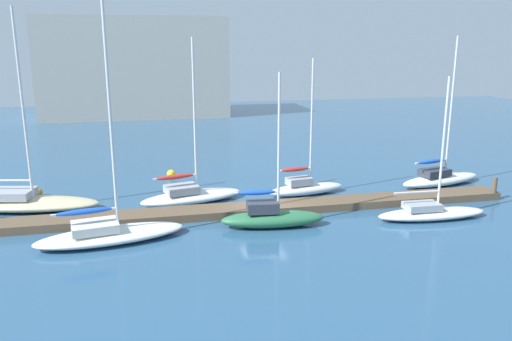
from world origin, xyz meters
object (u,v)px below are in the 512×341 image
Objects in this scene: sailboat_5 at (431,211)px; mooring_buoy_yellow at (171,174)px; sailboat_3 at (271,216)px; sailboat_6 at (440,177)px; sailboat_4 at (305,186)px; sailboat_2 at (190,194)px; sailboat_0 at (24,201)px; harbor_building_distant at (135,67)px; sailboat_1 at (109,232)px; mooring_buoy_orange at (38,192)px.

sailboat_5 is 12.07× the size of mooring_buoy_yellow.
sailboat_6 reaches higher than sailboat_3.
sailboat_3 is 12.24m from mooring_buoy_yellow.
sailboat_2 is at bearing 172.01° from sailboat_4.
sailboat_0 is 0.46× the size of harbor_building_distant.
mooring_buoy_yellow is (8.78, 5.39, -0.19)m from sailboat_0.
sailboat_6 is 47.54m from harbor_building_distant.
sailboat_3 is 12.50× the size of mooring_buoy_yellow.
harbor_building_distant reaches higher than sailboat_2.
sailboat_4 is (16.99, -0.64, 0.05)m from sailboat_0.
sailboat_6 reaches higher than sailboat_2.
sailboat_4 is at bearing 15.58° from sailboat_1.
sailboat_0 is 1.16× the size of sailboat_2.
sailboat_2 is 18.25× the size of mooring_buoy_orange.
sailboat_0 is at bearing 169.06° from sailboat_4.
sailboat_5 is 7.62m from sailboat_6.
sailboat_2 is 7.38m from sailboat_4.
harbor_building_distant is at bearing 93.42° from sailboat_0.
sailboat_2 is at bearing 7.30° from sailboat_0.
sailboat_2 is 17.20m from sailboat_6.
sailboat_0 is 21.21× the size of mooring_buoy_orange.
sailboat_4 is 1.11× the size of sailboat_5.
sailboat_0 is 8.09m from sailboat_1.
sailboat_0 is 17.69× the size of mooring_buoy_yellow.
sailboat_2 is 1.26× the size of sailboat_5.
harbor_building_distant reaches higher than sailboat_5.
sailboat_5 is at bearing -57.08° from sailboat_4.
sailboat_5 is at bearing 1.04° from sailboat_3.
sailboat_2 is at bearing -20.09° from mooring_buoy_orange.
sailboat_4 is (7.38, 0.10, 0.04)m from sailboat_2.
sailboat_0 is 1.46× the size of sailboat_5.
sailboat_6 is (17.19, 0.28, 0.03)m from sailboat_2.
harbor_building_distant is at bearing 104.06° from sailboat_3.
sailboat_4 is at bearing 133.64° from sailboat_5.
sailboat_2 is at bearing 131.43° from sailboat_3.
mooring_buoy_orange is (-26.56, 3.15, -0.29)m from sailboat_6.
harbor_building_distant is at bearing 79.03° from sailboat_1.
sailboat_5 is (8.94, -0.69, -0.19)m from sailboat_3.
mooring_buoy_orange is at bearing 108.88° from sailboat_1.
harbor_building_distant reaches higher than mooring_buoy_orange.
sailboat_4 is at bearing 61.31° from sailboat_3.
sailboat_3 is at bearing 177.55° from sailboat_5.
sailboat_5 is 51.55m from harbor_building_distant.
sailboat_6 is at bearing 27.68° from sailboat_3.
sailboat_2 is 1.22× the size of sailboat_3.
sailboat_0 is 1.32× the size of sailboat_4.
sailboat_4 reaches higher than mooring_buoy_orange.
sailboat_6 is at bearing 56.01° from sailboat_5.
sailboat_1 is 17.20m from sailboat_5.
sailboat_5 is at bearing -4.83° from sailboat_0.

